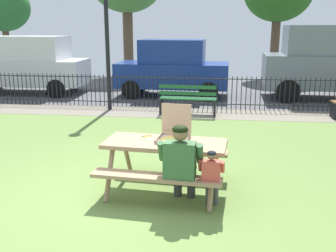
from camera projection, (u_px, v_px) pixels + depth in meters
ground at (135, 169)px, 6.79m from camera, size 28.00×10.54×0.02m
cobblestone_walkway at (166, 113)px, 11.18m from camera, size 28.00×1.40×0.01m
street_asphalt at (179, 90)px, 15.09m from camera, size 28.00×6.73×0.01m
picnic_table_foreground at (165, 153)px, 5.76m from camera, size 1.93×1.64×0.79m
pizza_box_open at (174, 133)px, 5.80m from camera, size 0.51×0.53×0.52m
pizza_slice_on_table at (148, 137)px, 5.90m from camera, size 0.21×0.27×0.02m
adult_at_table at (181, 162)px, 5.21m from camera, size 0.63×0.62×1.19m
child_at_table at (211, 174)px, 5.13m from camera, size 0.36×0.35×0.87m
iron_fence_streetside at (169, 91)px, 11.72m from camera, size 22.97×0.03×0.99m
park_bench_center at (188, 100)px, 10.87m from camera, size 1.62×0.54×0.85m
lamp_post_walkway at (106, 17)px, 10.90m from camera, size 0.28×0.28×4.41m
parked_car_far_left at (23, 63)px, 14.21m from camera, size 4.63×2.02×2.08m
parked_car_left at (173, 68)px, 13.59m from camera, size 3.96×1.96×1.98m
parked_car_center at (336, 61)px, 12.89m from camera, size 4.79×2.26×2.46m
far_tree_left at (3, 8)px, 19.58m from camera, size 2.68×2.68×4.57m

